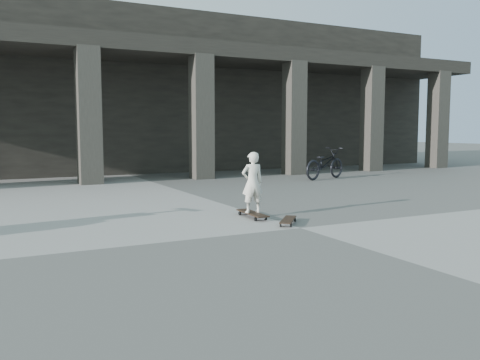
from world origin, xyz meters
name	(u,v)px	position (x,y,z in m)	size (l,w,h in m)	color
ground	(300,228)	(0.00, 0.00, 0.00)	(90.00, 90.00, 0.00)	#52524F
colonnade	(109,94)	(0.00, 13.77, 3.03)	(28.00, 8.82, 6.00)	black
longboard	(252,214)	(-0.24, 1.22, 0.08)	(0.27, 0.97, 0.10)	black
skateboard_spare	(288,220)	(0.01, 0.39, 0.07)	(0.63, 0.69, 0.09)	black
child	(252,182)	(-0.24, 1.22, 0.65)	(0.40, 0.27, 1.11)	silver
bicycle	(325,163)	(5.28, 6.54, 0.51)	(0.68, 1.94, 1.02)	black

